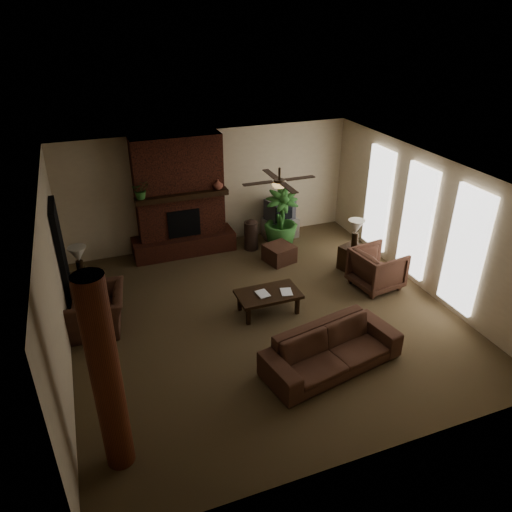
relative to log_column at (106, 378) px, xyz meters
name	(u,v)px	position (x,y,z in m)	size (l,w,h in m)	color
room_shell	(264,251)	(2.95, 2.40, 0.00)	(7.00, 7.00, 7.00)	brown
fireplace	(181,206)	(2.15, 5.62, -0.24)	(2.40, 0.70, 2.80)	#4A1F13
windows	(417,222)	(6.40, 2.60, -0.05)	(0.08, 3.65, 2.35)	white
log_column	(106,378)	(0.00, 0.00, 0.00)	(0.36, 0.36, 2.80)	#5E2A17
doorway	(62,256)	(-0.49, 4.20, -0.35)	(0.10, 1.00, 2.10)	black
ceiling_fan	(279,183)	(3.35, 2.70, 1.13)	(1.35, 1.35, 0.37)	black
sofa	(332,344)	(3.46, 0.66, -0.94)	(2.33, 0.68, 0.91)	#482C1F
armchair_left	(97,304)	(-0.01, 3.15, -0.91)	(1.12, 0.73, 0.98)	#482C1F
armchair_right	(377,267)	(5.56, 2.58, -0.93)	(0.91, 0.85, 0.94)	#482C1F
coffee_table	(268,295)	(3.09, 2.49, -1.03)	(1.20, 0.70, 0.43)	black
ottoman	(279,253)	(4.10, 4.33, -1.20)	(0.60, 0.60, 0.40)	#482C1F
tv_stand	(280,228)	(4.65, 5.55, -1.15)	(0.85, 0.50, 0.50)	silver
tv	(280,209)	(4.63, 5.54, -0.64)	(0.77, 0.69, 0.52)	#3D3D40
floor_vase	(251,233)	(3.72, 5.16, -0.97)	(0.34, 0.34, 0.77)	#32221B
floor_plant	(281,231)	(4.44, 5.05, -0.99)	(0.81, 1.45, 0.81)	#2D5C25
side_table_left	(85,289)	(-0.20, 4.13, -1.12)	(0.50, 0.50, 0.55)	black
lamp_left	(78,256)	(-0.20, 4.17, -0.40)	(0.43, 0.43, 0.65)	black
side_table_right	(353,258)	(5.50, 3.41, -1.12)	(0.50, 0.50, 0.55)	black
lamp_right	(356,229)	(5.49, 3.40, -0.40)	(0.39, 0.39, 0.65)	black
mantel_plant	(141,192)	(1.26, 5.37, 0.32)	(0.38, 0.42, 0.33)	#2D5C25
mantel_vase	(218,184)	(2.99, 5.37, 0.27)	(0.22, 0.23, 0.22)	brown
book_a	(258,289)	(2.85, 2.47, -0.83)	(0.22, 0.03, 0.29)	#999999
book_b	(281,286)	(3.31, 2.41, -0.82)	(0.21, 0.02, 0.29)	#999999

